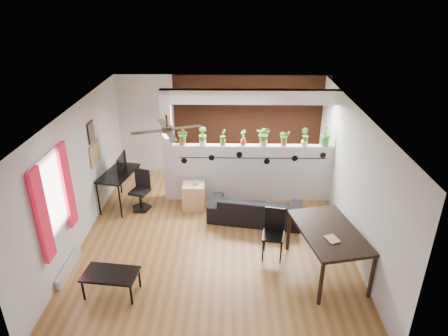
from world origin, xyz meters
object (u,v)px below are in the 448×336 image
at_px(potted_plant_6, 305,136).
at_px(cube_shelf, 194,196).
at_px(folding_chair, 274,228).
at_px(potted_plant_0, 182,136).
at_px(potted_plant_7, 326,135).
at_px(potted_plant_2, 223,137).
at_px(cup, 196,183).
at_px(potted_plant_4, 264,135).
at_px(computer_desk, 118,176).
at_px(potted_plant_3, 243,137).
at_px(potted_plant_1, 202,136).
at_px(office_chair, 141,193).
at_px(ceiling_fan, 167,131).
at_px(potted_plant_5, 284,137).
at_px(sofa, 255,209).
at_px(dining_table, 329,235).
at_px(coffee_table, 111,275).

relative_size(potted_plant_6, cube_shelf, 0.69).
bearing_deg(folding_chair, potted_plant_0, 131.44).
distance_m(potted_plant_0, potted_plant_7, 3.16).
distance_m(potted_plant_2, cup, 1.18).
xyz_separation_m(potted_plant_4, computer_desk, (-3.23, -0.34, -0.85)).
bearing_deg(potted_plant_3, potted_plant_1, 180.00).
bearing_deg(office_chair, potted_plant_0, 28.66).
height_order(potted_plant_0, potted_plant_7, potted_plant_7).
xyz_separation_m(ceiling_fan, potted_plant_5, (2.28, 1.80, -0.77)).
height_order(cube_shelf, cup, cup).
bearing_deg(computer_desk, potted_plant_0, 13.44).
xyz_separation_m(potted_plant_1, sofa, (1.16, -0.94, -1.30)).
height_order(office_chair, dining_table, office_chair).
bearing_deg(potted_plant_1, ceiling_fan, -104.68).
relative_size(folding_chair, coffee_table, 1.03).
height_order(potted_plant_6, computer_desk, potted_plant_6).
xyz_separation_m(ceiling_fan, potted_plant_1, (0.47, 1.80, -0.74)).
bearing_deg(coffee_table, office_chair, 91.44).
xyz_separation_m(potted_plant_5, folding_chair, (-0.38, -2.13, -0.98)).
relative_size(potted_plant_0, folding_chair, 0.42).
xyz_separation_m(potted_plant_2, potted_plant_3, (0.45, 0.00, -0.00)).
distance_m(potted_plant_3, potted_plant_6, 1.35).
xyz_separation_m(potted_plant_2, cup, (-0.60, -0.44, -0.91)).
bearing_deg(potted_plant_6, ceiling_fan, -146.59).
bearing_deg(sofa, cup, -10.86).
xyz_separation_m(cube_shelf, office_chair, (-1.17, -0.05, 0.10)).
bearing_deg(potted_plant_4, potted_plant_5, 0.00).
bearing_deg(folding_chair, sofa, 102.79).
bearing_deg(dining_table, ceiling_fan, 163.90).
height_order(office_chair, folding_chair, folding_chair).
relative_size(sofa, office_chair, 2.08).
distance_m(potted_plant_2, folding_chair, 2.54).
relative_size(cup, coffee_table, 0.12).
relative_size(potted_plant_4, sofa, 0.24).
height_order(computer_desk, office_chair, office_chair).
height_order(potted_plant_2, potted_plant_3, potted_plant_2).
relative_size(potted_plant_0, cube_shelf, 0.68).
relative_size(potted_plant_0, cup, 3.47).
distance_m(cup, coffee_table, 3.02).
xyz_separation_m(ceiling_fan, cube_shelf, (0.28, 1.36, -2.02)).
xyz_separation_m(potted_plant_0, sofa, (1.61, -0.94, -1.29)).
distance_m(ceiling_fan, potted_plant_3, 2.39).
height_order(potted_plant_7, dining_table, potted_plant_7).
relative_size(potted_plant_4, cube_shelf, 0.76).
relative_size(potted_plant_2, potted_plant_3, 1.02).
bearing_deg(ceiling_fan, potted_plant_1, 75.32).
bearing_deg(potted_plant_5, potted_plant_1, 180.00).
xyz_separation_m(office_chair, coffee_table, (0.07, -2.73, -0.03)).
distance_m(potted_plant_3, potted_plant_7, 1.81).
xyz_separation_m(cup, coffee_table, (-1.15, -2.78, -0.27)).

